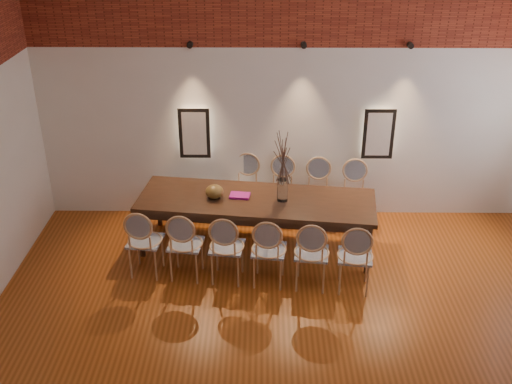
{
  "coord_description": "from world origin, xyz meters",
  "views": [
    {
      "loc": [
        -0.34,
        -4.48,
        4.39
      ],
      "look_at": [
        -0.41,
        2.09,
        1.05
      ],
      "focal_mm": 42.0,
      "sensor_mm": 36.0,
      "label": 1
    }
  ],
  "objects_px": {
    "chair_far_b": "(211,188)",
    "chair_far_f": "(354,196)",
    "chair_near_d": "(269,250)",
    "dining_table": "(256,223)",
    "chair_near_c": "(227,247)",
    "chair_near_f": "(355,256)",
    "chair_far_e": "(317,194)",
    "vase": "(282,190)",
    "chair_far_a": "(176,186)",
    "chair_far_d": "(281,192)",
    "chair_near_a": "(145,241)",
    "bowl": "(214,192)",
    "chair_near_b": "(186,244)",
    "chair_near_e": "(312,253)",
    "chair_far_c": "(246,190)",
    "book": "(240,196)"
  },
  "relations": [
    {
      "from": "dining_table",
      "to": "bowl",
      "type": "bearing_deg",
      "value": -174.79
    },
    {
      "from": "chair_near_d",
      "to": "dining_table",
      "type": "bearing_deg",
      "value": 108.38
    },
    {
      "from": "chair_near_e",
      "to": "chair_far_a",
      "type": "distance_m",
      "value": 2.59
    },
    {
      "from": "chair_far_d",
      "to": "chair_far_f",
      "type": "height_order",
      "value": "same"
    },
    {
      "from": "dining_table",
      "to": "chair_near_c",
      "type": "xyz_separation_m",
      "value": [
        -0.35,
        -0.74,
        0.09
      ]
    },
    {
      "from": "chair_near_d",
      "to": "chair_far_e",
      "type": "height_order",
      "value": "same"
    },
    {
      "from": "chair_far_e",
      "to": "vase",
      "type": "distance_m",
      "value": 0.99
    },
    {
      "from": "chair_far_a",
      "to": "chair_near_f",
      "type": "bearing_deg",
      "value": 148.96
    },
    {
      "from": "dining_table",
      "to": "chair_near_d",
      "type": "height_order",
      "value": "chair_near_d"
    },
    {
      "from": "chair_near_b",
      "to": "chair_near_e",
      "type": "xyz_separation_m",
      "value": [
        1.54,
        -0.19,
        0.0
      ]
    },
    {
      "from": "chair_near_e",
      "to": "chair_far_a",
      "type": "relative_size",
      "value": 1.0
    },
    {
      "from": "chair_near_e",
      "to": "chair_far_d",
      "type": "height_order",
      "value": "same"
    },
    {
      "from": "chair_near_f",
      "to": "chair_far_f",
      "type": "xyz_separation_m",
      "value": [
        0.19,
        1.55,
        0.0
      ]
    },
    {
      "from": "chair_far_a",
      "to": "chair_far_d",
      "type": "xyz_separation_m",
      "value": [
        1.54,
        -0.19,
        0.0
      ]
    },
    {
      "from": "chair_near_f",
      "to": "chair_far_c",
      "type": "distance_m",
      "value": 2.2
    },
    {
      "from": "chair_near_b",
      "to": "vase",
      "type": "height_order",
      "value": "vase"
    },
    {
      "from": "chair_far_d",
      "to": "chair_far_e",
      "type": "xyz_separation_m",
      "value": [
        0.51,
        -0.06,
        0.0
      ]
    },
    {
      "from": "chair_far_e",
      "to": "chair_far_f",
      "type": "bearing_deg",
      "value": 180.0
    },
    {
      "from": "chair_near_c",
      "to": "chair_near_f",
      "type": "xyz_separation_m",
      "value": [
        1.54,
        -0.19,
        0.0
      ]
    },
    {
      "from": "chair_near_c",
      "to": "chair_near_f",
      "type": "bearing_deg",
      "value": -0.0
    },
    {
      "from": "chair_far_d",
      "to": "chair_far_b",
      "type": "bearing_deg",
      "value": -0.0
    },
    {
      "from": "chair_near_c",
      "to": "chair_far_a",
      "type": "height_order",
      "value": "same"
    },
    {
      "from": "chair_near_d",
      "to": "bowl",
      "type": "height_order",
      "value": "chair_near_d"
    },
    {
      "from": "chair_far_c",
      "to": "vase",
      "type": "height_order",
      "value": "vase"
    },
    {
      "from": "chair_near_d",
      "to": "bowl",
      "type": "bearing_deg",
      "value": 137.88
    },
    {
      "from": "bowl",
      "to": "chair_near_a",
      "type": "bearing_deg",
      "value": -142.73
    },
    {
      "from": "chair_far_a",
      "to": "chair_far_e",
      "type": "relative_size",
      "value": 1.0
    },
    {
      "from": "chair_near_c",
      "to": "book",
      "type": "distance_m",
      "value": 0.86
    },
    {
      "from": "chair_far_c",
      "to": "bowl",
      "type": "distance_m",
      "value": 0.95
    },
    {
      "from": "chair_near_a",
      "to": "chair_near_b",
      "type": "relative_size",
      "value": 1.0
    },
    {
      "from": "chair_far_c",
      "to": "book",
      "type": "relative_size",
      "value": 3.62
    },
    {
      "from": "chair_near_f",
      "to": "chair_far_d",
      "type": "distance_m",
      "value": 1.87
    },
    {
      "from": "chair_near_d",
      "to": "chair_near_f",
      "type": "height_order",
      "value": "same"
    },
    {
      "from": "chair_near_d",
      "to": "vase",
      "type": "distance_m",
      "value": 0.89
    },
    {
      "from": "chair_near_e",
      "to": "chair_far_f",
      "type": "bearing_deg",
      "value": 71.62
    },
    {
      "from": "chair_near_b",
      "to": "chair_far_f",
      "type": "relative_size",
      "value": 1.0
    },
    {
      "from": "chair_near_f",
      "to": "chair_far_b",
      "type": "bearing_deg",
      "value": 143.04
    },
    {
      "from": "bowl",
      "to": "chair_near_d",
      "type": "bearing_deg",
      "value": -49.15
    },
    {
      "from": "chair_far_f",
      "to": "vase",
      "type": "bearing_deg",
      "value": 39.26
    },
    {
      "from": "dining_table",
      "to": "chair_far_e",
      "type": "height_order",
      "value": "chair_far_e"
    },
    {
      "from": "chair_near_c",
      "to": "chair_far_a",
      "type": "xyz_separation_m",
      "value": [
        -0.84,
        1.67,
        0.0
      ]
    },
    {
      "from": "chair_near_e",
      "to": "chair_far_e",
      "type": "relative_size",
      "value": 1.0
    },
    {
      "from": "chair_far_b",
      "to": "chair_far_f",
      "type": "xyz_separation_m",
      "value": [
        2.06,
        -0.25,
        0.0
      ]
    },
    {
      "from": "chair_far_b",
      "to": "chair_far_f",
      "type": "distance_m",
      "value": 2.07
    },
    {
      "from": "chair_far_b",
      "to": "chair_far_f",
      "type": "height_order",
      "value": "same"
    },
    {
      "from": "chair_far_c",
      "to": "chair_far_f",
      "type": "relative_size",
      "value": 1.0
    },
    {
      "from": "chair_near_a",
      "to": "chair_near_c",
      "type": "xyz_separation_m",
      "value": [
        1.03,
        -0.13,
        0.0
      ]
    },
    {
      "from": "chair_far_d",
      "to": "book",
      "type": "height_order",
      "value": "chair_far_d"
    },
    {
      "from": "chair_near_c",
      "to": "chair_far_d",
      "type": "bearing_deg",
      "value": 71.62
    },
    {
      "from": "chair_near_c",
      "to": "chair_far_c",
      "type": "distance_m",
      "value": 1.56
    }
  ]
}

